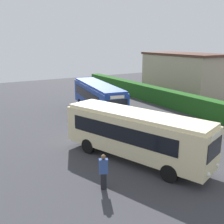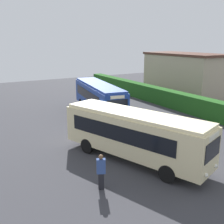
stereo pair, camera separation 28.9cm
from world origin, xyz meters
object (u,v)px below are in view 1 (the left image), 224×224
Objects in this scene: bus_cream at (135,133)px; person_center at (103,171)px; person_left at (164,137)px; bus_blue at (98,96)px.

person_center is at bearing -78.91° from bus_cream.
person_center is (2.02, -3.37, -0.81)m from bus_cream.
bus_cream is 5.29× the size of person_center.
person_center is (2.51, -6.23, 0.13)m from person_left.
bus_cream is 4.01m from person_center.
bus_cream reaches higher than person_left.
bus_blue reaches higher than person_left.
bus_cream is at bearing -128.02° from person_left.
person_center reaches higher than person_left.
bus_cream is 5.99× the size of person_left.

